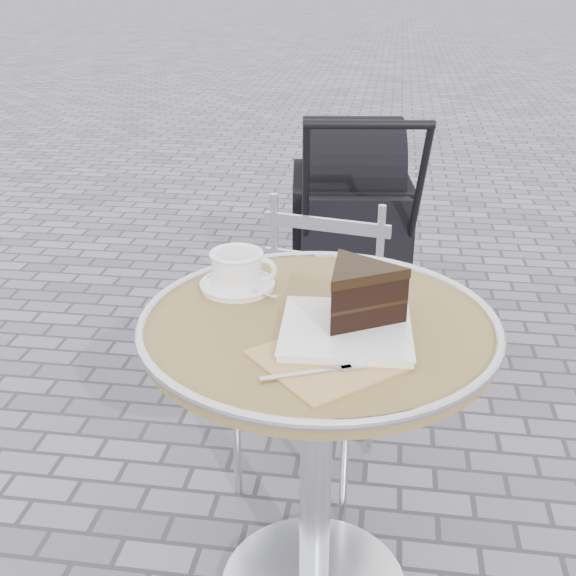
# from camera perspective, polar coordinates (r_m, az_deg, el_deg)

# --- Properties ---
(cafe_table) EXTENTS (0.72, 0.72, 0.74)m
(cafe_table) POSITION_cam_1_polar(r_m,az_deg,el_deg) (1.51, 2.34, -8.13)
(cafe_table) COLOR silver
(cafe_table) RESTS_ON ground
(cappuccino_set) EXTENTS (0.17, 0.16, 0.08)m
(cappuccino_set) POSITION_cam_1_polar(r_m,az_deg,el_deg) (1.56, -3.98, 1.25)
(cappuccino_set) COLOR white
(cappuccino_set) RESTS_ON cafe_table
(cake_plate_set) EXTENTS (0.31, 0.38, 0.13)m
(cake_plate_set) POSITION_cam_1_polar(r_m,az_deg,el_deg) (1.37, 5.36, -1.09)
(cake_plate_set) COLOR tan
(cake_plate_set) RESTS_ON cafe_table
(bistro_chair) EXTENTS (0.42, 0.42, 0.80)m
(bistro_chair) POSITION_cam_1_polar(r_m,az_deg,el_deg) (2.00, 2.34, -1.84)
(bistro_chair) COLOR silver
(bistro_chair) RESTS_ON ground
(baby_stroller) EXTENTS (0.52, 0.96, 0.95)m
(baby_stroller) POSITION_cam_1_polar(r_m,az_deg,el_deg) (2.86, 5.01, 5.01)
(baby_stroller) COLOR black
(baby_stroller) RESTS_ON ground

